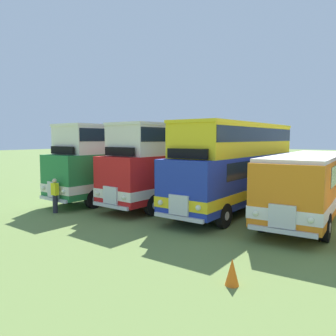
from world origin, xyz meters
TOP-DOWN VIEW (x-y plane):
  - bus_first_in_row at (-12.60, -0.16)m, footprint 3.08×11.45m
  - bus_second_in_row at (-9.00, 0.08)m, footprint 3.11×10.93m
  - bus_third_in_row at (-5.40, 0.03)m, footprint 2.71×10.87m
  - bus_fourth_in_row at (-1.80, -0.03)m, footprint 3.00×10.15m
  - cone_near_end at (-1.74, -8.65)m, footprint 0.36×0.36m
  - marshal_person at (-12.39, -6.16)m, footprint 0.36×0.24m

SIDE VIEW (x-z plane):
  - cone_near_end at x=-1.74m, z-range 0.00..0.70m
  - marshal_person at x=-12.39m, z-range 0.02..1.75m
  - bus_fourth_in_row at x=-1.80m, z-range 0.26..3.25m
  - bus_second_in_row at x=-9.00m, z-range 0.23..4.72m
  - bus_third_in_row at x=-5.40m, z-range 0.23..4.72m
  - bus_first_in_row at x=-12.60m, z-range 0.23..4.72m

